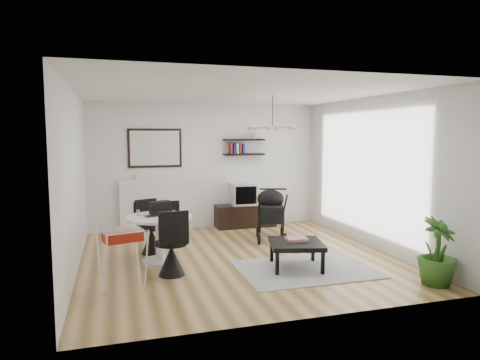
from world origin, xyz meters
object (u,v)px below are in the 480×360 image
object	(u,v)px
stroller	(271,216)
coffee_table	(296,245)
fireplace	(156,199)
crt_tv	(243,194)
potted_plant	(437,252)
tv_console	(245,216)
dining_table	(160,232)
drying_rack	(122,258)

from	to	relation	value
stroller	coffee_table	xyz separation A→B (m)	(-0.27, -1.81, -0.10)
fireplace	coffee_table	size ratio (longest dim) A/B	2.31
crt_tv	potted_plant	xyz separation A→B (m)	(1.45, -4.26, -0.28)
fireplace	tv_console	bearing A→B (deg)	-4.88
tv_console	coffee_table	bearing A→B (deg)	-92.57
dining_table	potted_plant	world-z (taller)	potted_plant
crt_tv	stroller	distance (m)	1.29
tv_console	coffee_table	size ratio (longest dim) A/B	1.41
drying_rack	potted_plant	size ratio (longest dim) A/B	0.90
crt_tv	stroller	bearing A→B (deg)	-81.67
fireplace	crt_tv	xyz separation A→B (m)	(1.87, -0.17, 0.05)
tv_console	dining_table	world-z (taller)	dining_table
crt_tv	stroller	world-z (taller)	stroller
fireplace	tv_console	size ratio (longest dim) A/B	1.64
crt_tv	coffee_table	xyz separation A→B (m)	(-0.09, -3.06, -0.37)
crt_tv	drying_rack	distance (m)	4.22
dining_table	drying_rack	xyz separation A→B (m)	(-0.59, -1.06, -0.07)
drying_rack	potted_plant	xyz separation A→B (m)	(4.08, -0.98, 0.03)
tv_console	fireplace	bearing A→B (deg)	175.12
fireplace	drying_rack	size ratio (longest dim) A/B	2.63
crt_tv	dining_table	distance (m)	3.02
drying_rack	coffee_table	xyz separation A→B (m)	(2.55, 0.22, -0.07)
tv_console	dining_table	size ratio (longest dim) A/B	1.27
dining_table	drying_rack	bearing A→B (deg)	-119.00
tv_console	stroller	bearing A→B (deg)	-84.02
crt_tv	coffee_table	size ratio (longest dim) A/B	0.59
tv_console	potted_plant	distance (m)	4.49
fireplace	coffee_table	xyz separation A→B (m)	(1.78, -3.23, -0.32)
dining_table	drying_rack	world-z (taller)	drying_rack
dining_table	potted_plant	size ratio (longest dim) A/B	1.13
dining_table	potted_plant	bearing A→B (deg)	-30.40
fireplace	stroller	size ratio (longest dim) A/B	1.99
fireplace	crt_tv	world-z (taller)	fireplace
dining_table	drying_rack	distance (m)	1.22
crt_tv	dining_table	size ratio (longest dim) A/B	0.53
coffee_table	dining_table	bearing A→B (deg)	156.61
stroller	potted_plant	world-z (taller)	stroller
tv_console	potted_plant	world-z (taller)	potted_plant
dining_table	fireplace	bearing A→B (deg)	85.82
tv_console	coffee_table	xyz separation A→B (m)	(-0.14, -3.06, 0.12)
stroller	crt_tv	bearing A→B (deg)	114.82
coffee_table	crt_tv	bearing A→B (deg)	88.40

